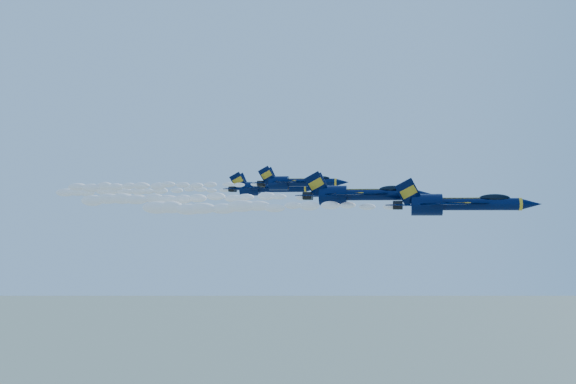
% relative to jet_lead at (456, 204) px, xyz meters
% --- Properties ---
extents(jet_lead, '(18.94, 15.54, 7.04)m').
position_rel_jet_lead_xyz_m(jet_lead, '(0.00, 0.00, 0.00)').
color(jet_lead, black).
extents(smoke_trail_jet_lead, '(36.30, 1.96, 1.76)m').
position_rel_jet_lead_xyz_m(smoke_trail_jet_lead, '(-26.24, 0.00, -0.39)').
color(smoke_trail_jet_lead, white).
extents(jet_second, '(18.71, 15.35, 6.95)m').
position_rel_jet_lead_xyz_m(jet_second, '(-13.03, 4.72, 1.45)').
color(jet_second, black).
extents(smoke_trail_jet_second, '(36.30, 1.94, 1.74)m').
position_rel_jet_lead_xyz_m(smoke_trail_jet_second, '(-39.18, 4.72, 1.06)').
color(smoke_trail_jet_second, white).
extents(jet_third, '(15.80, 12.96, 5.87)m').
position_rel_jet_lead_xyz_m(jet_third, '(-24.38, 17.93, 4.00)').
color(jet_third, black).
extents(smoke_trail_jet_third, '(36.30, 1.63, 1.47)m').
position_rel_jet_lead_xyz_m(smoke_trail_jet_third, '(-49.28, 17.93, 3.63)').
color(smoke_trail_jet_third, white).
extents(jet_fourth, '(17.06, 13.99, 6.34)m').
position_rel_jet_lead_xyz_m(jet_fourth, '(-31.32, 25.98, 3.40)').
color(jet_fourth, black).
extents(smoke_trail_jet_fourth, '(36.30, 1.76, 1.59)m').
position_rel_jet_lead_xyz_m(smoke_trail_jet_fourth, '(-56.76, 25.98, 3.03)').
color(smoke_trail_jet_fourth, white).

